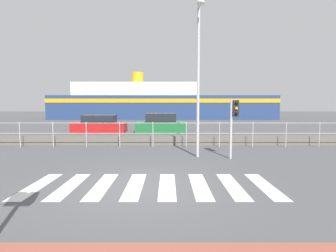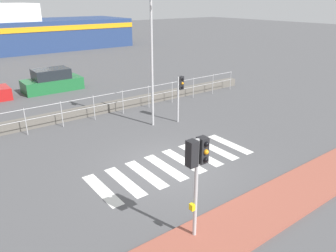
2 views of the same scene
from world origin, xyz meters
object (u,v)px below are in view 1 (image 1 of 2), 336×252
streetlamp (198,64)px  ferry_boat (157,104)px  parked_car_red (99,125)px  parked_car_green (160,124)px  traffic_light_far (233,116)px

streetlamp → ferry_boat: size_ratio=0.19×
streetlamp → parked_car_red: streetlamp is taller
streetlamp → ferry_boat: bearing=95.2°
parked_car_green → traffic_light_far: bearing=-72.4°
traffic_light_far → parked_car_red: size_ratio=0.57×
streetlamp → parked_car_green: size_ratio=1.61×
traffic_light_far → parked_car_red: bearing=128.6°
traffic_light_far → parked_car_green: (-3.27, 10.34, -1.12)m
streetlamp → parked_car_green: bearing=100.3°
traffic_light_far → parked_car_red: (-8.24, 10.34, -1.19)m
traffic_light_far → streetlamp: streetlamp is taller
ferry_boat → parked_car_green: size_ratio=8.59×
traffic_light_far → streetlamp: 2.58m
traffic_light_far → parked_car_green: size_ratio=0.61×
ferry_boat → parked_car_green: bearing=-87.2°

